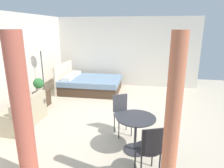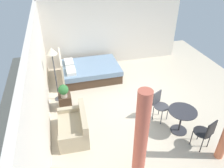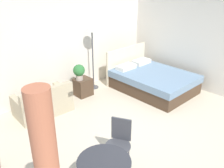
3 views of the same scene
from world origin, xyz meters
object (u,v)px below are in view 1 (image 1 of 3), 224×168
cafe_chair_near_window (150,147)px  cafe_chair_near_couch (122,110)px  couch (21,115)px  balcony_table (136,127)px  potted_plant (39,84)px  floor_lamp (41,53)px  nightstand (42,98)px  bed (89,84)px

cafe_chair_near_window → cafe_chair_near_couch: bearing=24.4°
couch → balcony_table: size_ratio=1.69×
couch → potted_plant: potted_plant is taller
potted_plant → floor_lamp: size_ratio=0.23×
nightstand → cafe_chair_near_couch: cafe_chair_near_couch is taller
bed → potted_plant: bed is taller
bed → potted_plant: (-1.76, 1.04, 0.44)m
bed → floor_lamp: (-1.14, 1.23, 1.29)m
potted_plant → cafe_chair_near_couch: size_ratio=0.47×
bed → floor_lamp: 2.11m
balcony_table → cafe_chair_near_window: size_ratio=0.82×
cafe_chair_near_couch → couch: bearing=91.6°
potted_plant → cafe_chair_near_window: (-2.46, -3.24, -0.16)m
balcony_table → cafe_chair_near_couch: (0.65, 0.36, 0.05)m
cafe_chair_near_couch → floor_lamp: bearing=58.5°
floor_lamp → balcony_table: (-2.37, -3.16, -1.07)m
bed → nightstand: 1.95m
bed → balcony_table: (-3.51, -1.94, 0.22)m
floor_lamp → cafe_chair_near_couch: size_ratio=2.07×
floor_lamp → cafe_chair_near_couch: 3.45m
balcony_table → cafe_chair_near_window: bearing=-159.7°
cafe_chair_near_window → bed: bearing=27.5°
cafe_chair_near_couch → nightstand: bearing=65.3°
cafe_chair_near_couch → cafe_chair_near_window: bearing=-155.6°
potted_plant → cafe_chair_near_couch: potted_plant is taller
floor_lamp → cafe_chair_near_window: bearing=-131.9°
nightstand → cafe_chair_near_window: cafe_chair_near_window is taller
nightstand → cafe_chair_near_window: (-2.56, -3.23, 0.32)m
couch → bed: bearing=-16.9°
floor_lamp → balcony_table: floor_lamp is taller
nightstand → cafe_chair_near_couch: bearing=-114.7°
potted_plant → balcony_table: potted_plant is taller
floor_lamp → balcony_table: bearing=-126.9°
couch → nightstand: 1.28m
nightstand → cafe_chair_near_couch: (-1.20, -2.62, 0.31)m
couch → balcony_table: (-0.58, -2.83, 0.24)m
bed → couch: bearing=163.1°
couch → cafe_chair_near_window: 3.36m
floor_lamp → cafe_chair_near_window: size_ratio=2.02×
potted_plant → floor_lamp: (0.62, 0.18, 0.85)m
couch → cafe_chair_near_couch: (0.07, -2.47, 0.29)m
nightstand → potted_plant: (-0.10, 0.01, 0.48)m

